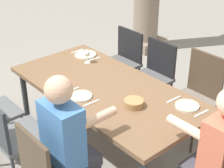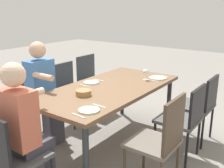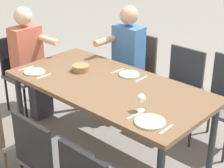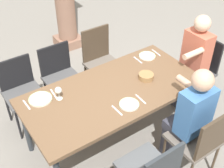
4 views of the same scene
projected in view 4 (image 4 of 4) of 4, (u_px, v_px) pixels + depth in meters
The scene contains 20 objects.
ground_plane at pixel (113, 138), 3.63m from camera, with size 16.00×16.00×0.00m, color gray.
dining_table at pixel (113, 95), 3.20m from camera, with size 1.96×0.96×0.76m.
chair_west_north at pixel (21, 89), 3.56m from camera, with size 0.44×0.44×0.88m.
chair_mid_north at pixel (60, 74), 3.80m from camera, with size 0.44×0.44×0.88m.
chair_east_north at pixel (100, 58), 4.08m from camera, with size 0.44×0.44×0.94m.
chair_east_south at pixel (200, 140), 2.90m from camera, with size 0.44×0.44×0.92m.
chair_head_east at pixel (199, 66), 3.94m from camera, with size 0.44×0.44×0.91m.
diner_woman_green at pixel (192, 60), 3.75m from camera, with size 0.49×0.35×1.28m.
diner_man_white at pixel (188, 117), 2.93m from camera, with size 0.35×0.49×1.29m.
plate_0 at pixel (40, 99), 3.04m from camera, with size 0.24×0.24×0.02m.
wine_glass_0 at pixel (58, 91), 2.99m from camera, with size 0.07×0.07×0.15m.
fork_0 at pixel (27, 105), 2.97m from camera, with size 0.02×0.17×0.01m, color silver.
spoon_0 at pixel (54, 94), 3.11m from camera, with size 0.02×0.17×0.01m, color silver.
plate_1 at pixel (129, 104), 2.97m from camera, with size 0.21×0.21×0.02m.
fork_1 at pixel (117, 110), 2.91m from camera, with size 0.02×0.17×0.01m, color silver.
spoon_1 at pixel (141, 99), 3.04m from camera, with size 0.02×0.17×0.01m, color silver.
plate_2 at pixel (147, 56), 3.68m from camera, with size 0.21×0.21×0.02m.
fork_2 at pixel (138, 60), 3.62m from camera, with size 0.02×0.17×0.01m, color silver.
spoon_2 at pixel (156, 53), 3.75m from camera, with size 0.02×0.17×0.01m, color silver.
bread_basket at pixel (146, 76), 3.31m from camera, with size 0.17×0.17×0.06m, color #9E7547.
Camera 4 is at (-1.41, -2.01, 2.76)m, focal length 47.34 mm.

